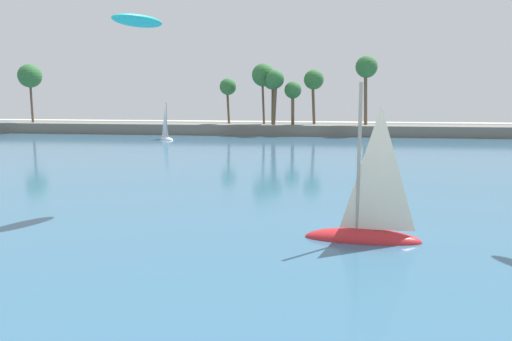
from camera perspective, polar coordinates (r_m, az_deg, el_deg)
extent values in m
cube|color=#33607F|center=(66.00, 4.14, 2.74)|extent=(220.00, 117.86, 0.06)
cube|color=slate|center=(84.76, 5.02, 4.62)|extent=(107.14, 6.00, 1.80)
cylinder|color=brown|center=(86.24, 1.91, 7.80)|extent=(0.44, 0.68, 7.50)
sphere|color=#2D6633|center=(86.26, 1.92, 10.29)|extent=(3.42, 3.42, 3.42)
cylinder|color=brown|center=(87.65, -3.19, 7.42)|extent=(0.74, 0.59, 6.35)
sphere|color=#2D6633|center=(87.64, -3.21, 9.49)|extent=(2.85, 2.85, 2.85)
cylinder|color=brown|center=(83.64, 4.19, 7.15)|extent=(0.58, 0.70, 5.73)
sphere|color=#2D6633|center=(83.61, 4.22, 9.11)|extent=(2.80, 2.80, 2.80)
cylinder|color=brown|center=(83.57, 2.16, 7.77)|extent=(0.83, 0.62, 7.48)
sphere|color=#2D6633|center=(83.60, 2.17, 10.32)|extent=(3.01, 3.01, 3.01)
cylinder|color=brown|center=(86.04, 0.81, 8.06)|extent=(0.68, 0.64, 8.27)
sphere|color=#2D6633|center=(86.10, 0.82, 10.81)|extent=(3.84, 3.84, 3.84)
cylinder|color=brown|center=(85.48, 12.35, 8.27)|extent=(0.89, 0.87, 9.50)
sphere|color=#2D6633|center=(85.60, 12.45, 11.44)|extent=(3.58, 3.58, 3.58)
cylinder|color=brown|center=(86.05, 6.54, 7.74)|extent=(0.86, 0.74, 7.50)
sphere|color=#2D6633|center=(86.08, 6.58, 10.23)|extent=(3.32, 3.32, 3.32)
cylinder|color=brown|center=(99.35, -24.17, 7.39)|extent=(0.53, 0.66, 8.29)
sphere|color=#2D6633|center=(99.41, -24.32, 9.78)|extent=(4.14, 4.14, 4.14)
ellipsoid|color=red|center=(24.06, 11.99, -7.71)|extent=(5.45, 1.93, 1.07)
cylinder|color=gray|center=(23.28, 11.63, 1.53)|extent=(0.16, 0.16, 6.70)
pyramid|color=silver|center=(23.37, 13.82, 0.24)|extent=(2.42, 0.31, 5.69)
ellipsoid|color=white|center=(76.90, -10.12, 3.48)|extent=(3.58, 3.94, 0.82)
cylinder|color=gray|center=(76.51, -10.12, 5.69)|extent=(0.12, 0.12, 5.13)
pyramid|color=silver|center=(77.18, -10.31, 5.43)|extent=(1.28, 1.50, 4.36)
ellipsoid|color=#1EADB2|center=(30.91, -13.27, 16.23)|extent=(2.83, 4.16, 0.85)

